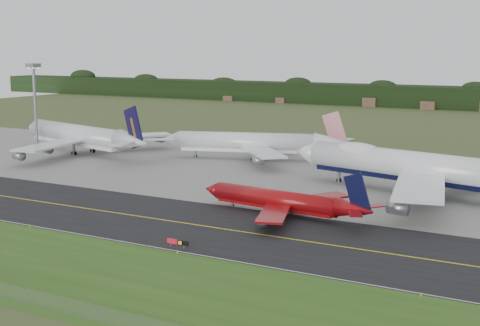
% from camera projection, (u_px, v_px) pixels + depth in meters
% --- Properties ---
extents(ground, '(600.00, 600.00, 0.00)m').
position_uv_depth(ground, '(243.00, 225.00, 125.26)').
color(ground, '#415025').
rests_on(ground, ground).
extents(grass_verge, '(400.00, 30.00, 0.01)m').
position_uv_depth(grass_verge, '(126.00, 281.00, 95.06)').
color(grass_verge, '#295218').
rests_on(grass_verge, ground).
extents(taxiway, '(400.00, 32.00, 0.02)m').
position_uv_depth(taxiway, '(233.00, 230.00, 121.80)').
color(taxiway, black).
rests_on(taxiway, ground).
extents(apron, '(400.00, 78.00, 0.01)m').
position_uv_depth(apron, '(340.00, 179.00, 169.25)').
color(apron, gray).
rests_on(apron, ground).
extents(taxiway_centreline, '(400.00, 0.40, 0.00)m').
position_uv_depth(taxiway_centreline, '(233.00, 230.00, 121.80)').
color(taxiway_centreline, yellow).
rests_on(taxiway_centreline, taxiway).
extents(taxiway_edge_line, '(400.00, 0.25, 0.00)m').
position_uv_depth(taxiway_edge_line, '(186.00, 253.00, 108.43)').
color(taxiway_edge_line, silver).
rests_on(taxiway_edge_line, taxiway).
extents(perimeter_fence, '(320.00, 0.10, 320.00)m').
position_uv_depth(perimeter_fence, '(60.00, 304.00, 83.67)').
color(perimeter_fence, slate).
rests_on(perimeter_fence, ground).
extents(jet_ba_747, '(72.99, 59.44, 18.51)m').
position_uv_depth(jet_ba_747, '(425.00, 168.00, 149.53)').
color(jet_ba_747, white).
rests_on(jet_ba_747, ground).
extents(jet_red_737, '(38.63, 31.31, 10.42)m').
position_uv_depth(jet_red_737, '(284.00, 201.00, 132.41)').
color(jet_red_737, maroon).
rests_on(jet_red_737, ground).
extents(jet_navy_gold, '(64.08, 54.68, 16.74)m').
position_uv_depth(jet_navy_gold, '(83.00, 136.00, 210.22)').
color(jet_navy_gold, silver).
rests_on(jet_navy_gold, ground).
extents(jet_star_tail, '(55.83, 45.52, 15.04)m').
position_uv_depth(jet_star_tail, '(256.00, 143.00, 198.79)').
color(jet_star_tail, silver).
rests_on(jet_star_tail, ground).
extents(floodlight_mast, '(3.48, 3.48, 28.07)m').
position_uv_depth(floodlight_mast, '(34.00, 90.00, 217.63)').
color(floodlight_mast, slate).
rests_on(floodlight_mast, ground).
extents(taxiway_sign, '(4.26, 0.23, 1.42)m').
position_uv_depth(taxiway_sign, '(178.00, 242.00, 110.80)').
color(taxiway_sign, slate).
rests_on(taxiway_sign, ground).
extents(edge_marker_left, '(0.16, 0.16, 0.50)m').
position_uv_depth(edge_marker_left, '(30.00, 226.00, 123.67)').
color(edge_marker_left, yellow).
rests_on(edge_marker_left, ground).
extents(edge_marker_center, '(0.16, 0.16, 0.50)m').
position_uv_depth(edge_marker_center, '(177.00, 252.00, 107.98)').
color(edge_marker_center, yellow).
rests_on(edge_marker_center, ground).
extents(edge_marker_right, '(0.16, 0.16, 0.50)m').
position_uv_depth(edge_marker_right, '(421.00, 295.00, 89.25)').
color(edge_marker_right, yellow).
rests_on(edge_marker_right, ground).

